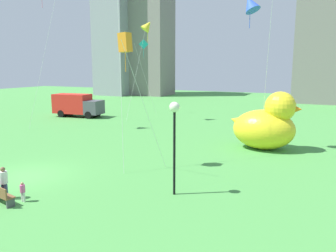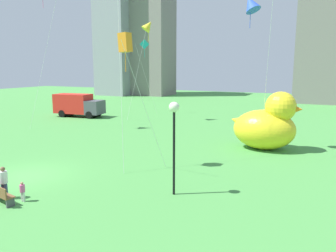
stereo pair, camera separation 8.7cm
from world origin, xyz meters
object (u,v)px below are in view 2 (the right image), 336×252
object	(u,v)px
giant_inflatable_duck	(267,125)
lamppost	(174,122)
person_adult	(4,181)
box_truck	(78,105)
park_bench	(0,194)
kite_yellow	(148,26)
kite_orange	(125,43)
kite_blue	(251,4)
kite_teal	(145,47)
person_child	(22,191)

from	to	relation	value
giant_inflatable_duck	lamppost	distance (m)	11.82
lamppost	person_adult	bearing A→B (deg)	-150.41
giant_inflatable_duck	box_truck	xyz separation A→B (m)	(-24.37, 7.03, -0.44)
park_bench	giant_inflatable_duck	xyz separation A→B (m)	(9.21, 15.93, 1.41)
park_bench	kite_yellow	xyz separation A→B (m)	(-5.52, 24.06, 10.27)
park_bench	lamppost	size ratio (longest dim) A/B	0.37
giant_inflatable_duck	kite_orange	size ratio (longest dim) A/B	0.65
park_bench	box_truck	world-z (taller)	box_truck
kite_blue	kite_teal	xyz separation A→B (m)	(-16.71, 13.93, -1.85)
box_truck	kite_yellow	xyz separation A→B (m)	(9.64, 1.10, 9.30)
box_truck	kite_teal	xyz separation A→B (m)	(6.23, 6.18, 7.34)
person_adult	kite_blue	xyz separation A→B (m)	(8.11, 14.72, 9.78)
kite_blue	kite_orange	xyz separation A→B (m)	(-5.52, -7.91, -3.05)
park_bench	kite_orange	bearing A→B (deg)	72.83
giant_inflatable_duck	kite_yellow	world-z (taller)	kite_yellow
kite_yellow	kite_orange	distance (m)	18.74
person_child	box_truck	bearing A→B (deg)	125.44
person_child	box_truck	xyz separation A→B (m)	(-15.91, 22.35, 0.92)
box_truck	kite_blue	size ratio (longest dim) A/B	0.57
giant_inflatable_duck	kite_blue	world-z (taller)	kite_blue
park_bench	kite_orange	size ratio (longest dim) A/B	0.21
lamppost	kite_blue	bearing A→B (deg)	84.38
giant_inflatable_duck	kite_yellow	bearing A→B (deg)	151.11
lamppost	kite_blue	xyz separation A→B (m)	(1.05, 10.71, 7.04)
lamppost	kite_yellow	xyz separation A→B (m)	(-12.25, 19.56, 7.15)
park_bench	kite_teal	bearing A→B (deg)	107.03
person_child	kite_yellow	size ratio (longest dim) A/B	0.08
giant_inflatable_duck	kite_orange	distance (m)	12.46
person_adult	kite_orange	distance (m)	9.92
person_child	box_truck	size ratio (longest dim) A/B	0.15
park_bench	box_truck	distance (m)	27.53
person_adult	giant_inflatable_duck	distance (m)	18.17
person_child	kite_yellow	xyz separation A→B (m)	(-6.27, 23.45, 10.22)
person_child	kite_orange	bearing A→B (deg)	77.32
kite_teal	park_bench	bearing A→B (deg)	-72.97
person_child	lamppost	xyz separation A→B (m)	(5.98, 3.89, 3.08)
giant_inflatable_duck	park_bench	bearing A→B (deg)	-120.03
park_bench	giant_inflatable_duck	distance (m)	18.46
person_adult	kite_yellow	bearing A→B (deg)	102.42
kite_orange	person_child	bearing A→B (deg)	-102.68
person_adult	box_truck	bearing A→B (deg)	123.42
lamppost	kite_orange	world-z (taller)	kite_orange
kite_teal	lamppost	bearing A→B (deg)	-57.57
kite_teal	kite_orange	size ratio (longest dim) A/B	1.19
kite_blue	kite_orange	distance (m)	10.12
giant_inflatable_duck	person_child	bearing A→B (deg)	-118.91
person_adult	kite_orange	bearing A→B (deg)	69.19
park_bench	kite_yellow	size ratio (longest dim) A/B	0.15
kite_orange	lamppost	bearing A→B (deg)	-32.12
box_truck	kite_blue	bearing A→B (deg)	-18.67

